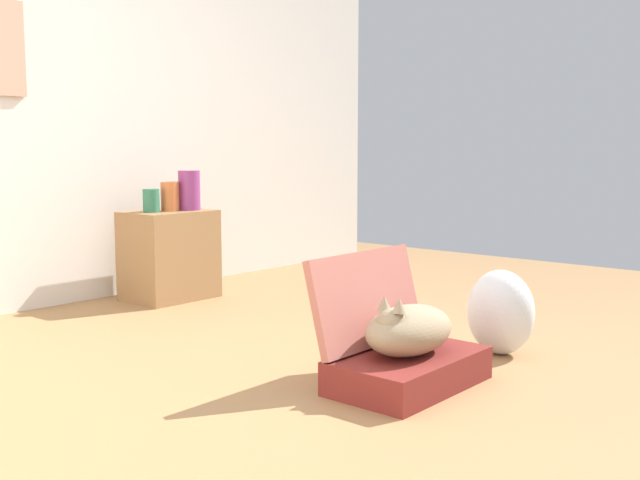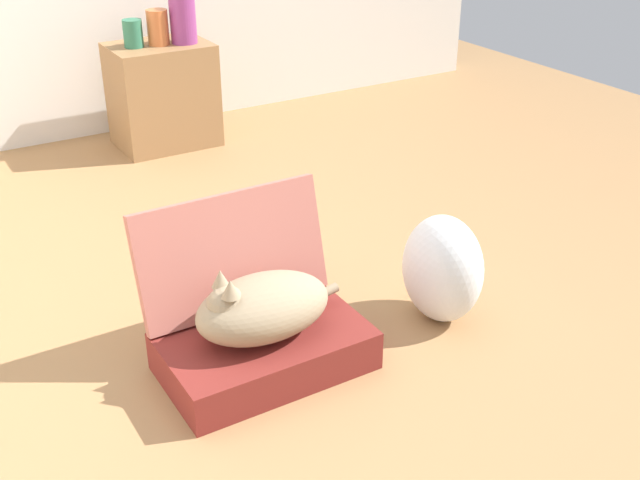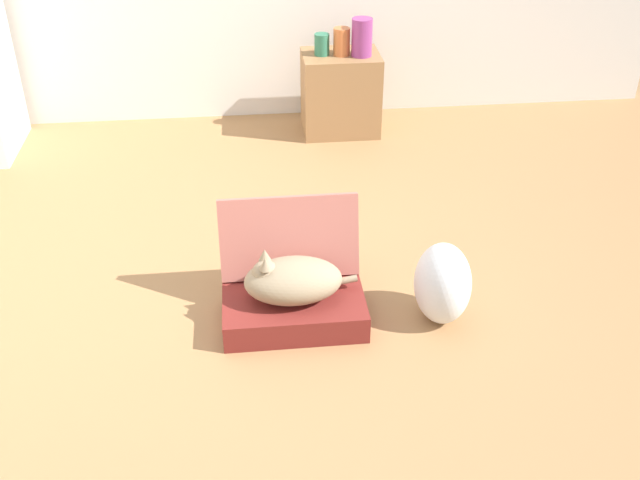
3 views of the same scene
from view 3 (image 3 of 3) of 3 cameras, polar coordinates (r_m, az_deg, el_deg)
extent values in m
plane|color=#9E7247|center=(3.70, -7.63, -3.86)|extent=(7.68, 7.68, 0.00)
cube|color=maroon|center=(3.44, -2.00, -5.33)|extent=(0.65, 0.39, 0.13)
cube|color=#B26356|center=(3.46, -2.36, 0.20)|extent=(0.65, 0.13, 0.39)
ellipsoid|color=#998466|center=(3.34, -2.05, -3.10)|extent=(0.44, 0.28, 0.19)
sphere|color=#998466|center=(3.31, -4.16, -2.61)|extent=(0.13, 0.13, 0.13)
cone|color=#998466|center=(3.24, -4.18, -1.81)|extent=(0.06, 0.06, 0.06)
cone|color=#998466|center=(3.30, -4.24, -1.14)|extent=(0.06, 0.06, 0.06)
cylinder|color=#998466|center=(3.43, 1.22, -3.24)|extent=(0.20, 0.03, 0.07)
ellipsoid|color=silver|center=(3.43, 9.32, -3.29)|extent=(0.25, 0.32, 0.39)
cube|color=olive|center=(5.25, 1.57, 11.13)|extent=(0.52, 0.39, 0.55)
cylinder|color=#2D7051|center=(5.11, 0.14, 14.69)|extent=(0.10, 0.10, 0.14)
cylinder|color=#8C387A|center=(5.09, 3.21, 15.18)|extent=(0.14, 0.14, 0.25)
cylinder|color=#CC6B38|center=(5.11, 1.66, 14.88)|extent=(0.11, 0.11, 0.18)
camera|label=1|loc=(2.79, -60.23, -12.00)|focal=42.58mm
camera|label=2|loc=(1.29, -40.50, -5.28)|focal=44.45mm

